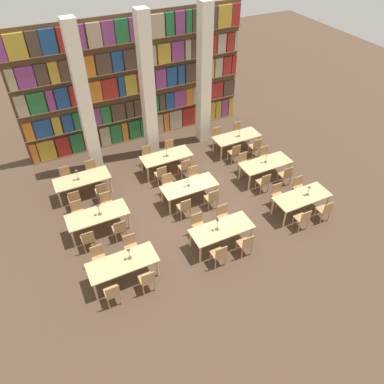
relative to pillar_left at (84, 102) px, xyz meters
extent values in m
plane|color=#4C3828|center=(2.54, -3.81, -3.00)|extent=(40.00, 40.00, 0.00)
cube|color=brown|center=(2.54, 1.47, -0.25)|extent=(10.06, 0.06, 5.50)
cube|color=brown|center=(2.54, 1.47, -2.98)|extent=(10.06, 0.35, 0.03)
cube|color=orange|center=(-2.25, 1.44, -2.51)|extent=(0.27, 0.20, 0.91)
cube|color=#B7932D|center=(-1.73, 1.44, -2.51)|extent=(0.70, 0.20, 0.91)
cube|color=maroon|center=(-1.04, 1.44, -2.51)|extent=(0.56, 0.20, 0.91)
cube|color=#236B38|center=(-0.44, 1.44, -2.51)|extent=(0.55, 0.20, 0.91)
cube|color=maroon|center=(0.20, 1.44, -2.51)|extent=(0.66, 0.20, 0.91)
cube|color=tan|center=(0.83, 1.44, -2.51)|extent=(0.45, 0.20, 0.91)
cube|color=#236B38|center=(1.34, 1.44, -2.51)|extent=(0.51, 0.20, 0.91)
cube|color=orange|center=(1.76, 1.44, -2.51)|extent=(0.26, 0.20, 0.91)
cube|color=#236B38|center=(2.23, 1.44, -2.51)|extent=(0.53, 0.20, 0.91)
cube|color=#236B38|center=(2.76, 1.44, -2.51)|extent=(0.46, 0.20, 0.91)
cube|color=#84387A|center=(3.18, 1.44, -2.51)|extent=(0.27, 0.20, 0.91)
cube|color=tan|center=(3.49, 1.44, -2.51)|extent=(0.32, 0.20, 0.91)
cube|color=orange|center=(3.84, 1.44, -2.51)|extent=(0.25, 0.20, 0.91)
cube|color=tan|center=(4.32, 1.44, -2.51)|extent=(0.63, 0.20, 0.91)
cube|color=maroon|center=(4.99, 1.44, -2.51)|extent=(0.61, 0.20, 0.91)
cube|color=orange|center=(5.45, 1.44, -2.51)|extent=(0.26, 0.20, 0.91)
cube|color=#236B38|center=(5.81, 1.44, -2.51)|extent=(0.35, 0.20, 0.91)
cube|color=#B7932D|center=(6.25, 1.44, -2.51)|extent=(0.48, 0.20, 0.91)
cube|color=#B7932D|center=(6.68, 1.44, -2.51)|extent=(0.28, 0.20, 0.91)
cube|color=#84387A|center=(7.04, 1.44, -2.51)|extent=(0.37, 0.20, 0.91)
cube|color=#B7932D|center=(7.40, 1.44, -2.51)|extent=(0.25, 0.20, 0.91)
cube|color=brown|center=(2.54, 1.47, -1.89)|extent=(10.06, 0.35, 0.03)
cube|color=orange|center=(-2.21, 1.44, -1.47)|extent=(0.36, 0.20, 0.79)
cube|color=navy|center=(-1.64, 1.44, -1.47)|extent=(0.68, 0.20, 0.79)
cube|color=#B7932D|center=(-1.08, 1.44, -1.47)|extent=(0.33, 0.20, 0.79)
cube|color=navy|center=(-0.63, 1.44, -1.47)|extent=(0.40, 0.20, 0.79)
cube|color=#236B38|center=(-0.17, 1.44, -1.47)|extent=(0.43, 0.20, 0.79)
cube|color=#84387A|center=(0.44, 1.44, -1.47)|extent=(0.69, 0.20, 0.79)
cube|color=#236B38|center=(1.01, 1.44, -1.47)|extent=(0.40, 0.20, 0.79)
cube|color=#47382D|center=(1.58, 1.44, -1.47)|extent=(0.59, 0.20, 0.79)
cube|color=#47382D|center=(2.11, 1.44, -1.47)|extent=(0.32, 0.20, 0.79)
cube|color=#47382D|center=(2.55, 1.44, -1.47)|extent=(0.46, 0.20, 0.79)
cube|color=#236B38|center=(3.15, 1.44, -1.47)|extent=(0.67, 0.20, 0.79)
cube|color=#47382D|center=(3.68, 1.44, -1.47)|extent=(0.28, 0.20, 0.79)
cube|color=navy|center=(4.06, 1.44, -1.47)|extent=(0.40, 0.20, 0.79)
cube|color=#84387A|center=(4.58, 1.44, -1.47)|extent=(0.58, 0.20, 0.79)
cube|color=orange|center=(5.06, 1.44, -1.47)|extent=(0.34, 0.20, 0.79)
cube|color=tan|center=(5.41, 1.44, -1.47)|extent=(0.31, 0.20, 0.79)
cube|color=tan|center=(5.86, 1.44, -1.47)|extent=(0.53, 0.20, 0.79)
cube|color=maroon|center=(6.53, 1.44, -1.47)|extent=(0.67, 0.20, 0.79)
cube|color=#47382D|center=(7.22, 1.44, -1.47)|extent=(0.60, 0.20, 0.79)
cube|color=brown|center=(2.54, 1.47, -0.78)|extent=(10.06, 0.35, 0.03)
cube|color=tan|center=(-2.18, 1.44, -0.33)|extent=(0.42, 0.20, 0.87)
cube|color=#236B38|center=(-1.59, 1.44, -0.33)|extent=(0.65, 0.20, 0.87)
cube|color=#84387A|center=(-1.07, 1.44, -0.33)|extent=(0.28, 0.20, 0.87)
cube|color=navy|center=(-0.61, 1.44, -0.33)|extent=(0.51, 0.20, 0.87)
cube|color=maroon|center=(0.03, 1.44, -0.33)|extent=(0.66, 0.20, 0.87)
cube|color=orange|center=(0.71, 1.44, -0.33)|extent=(0.58, 0.20, 0.87)
cube|color=maroon|center=(1.36, 1.44, -0.33)|extent=(0.66, 0.20, 0.87)
cube|color=navy|center=(1.88, 1.44, -0.33)|extent=(0.26, 0.20, 0.87)
cube|color=#B7932D|center=(2.29, 1.44, -0.33)|extent=(0.51, 0.20, 0.87)
cube|color=maroon|center=(2.79, 1.44, -0.33)|extent=(0.42, 0.20, 0.87)
cube|color=#84387A|center=(3.21, 1.44, -0.33)|extent=(0.36, 0.20, 0.87)
cube|color=#84387A|center=(3.67, 1.44, -0.33)|extent=(0.49, 0.20, 0.87)
cube|color=navy|center=(4.19, 1.44, -0.33)|extent=(0.47, 0.20, 0.87)
cube|color=navy|center=(4.66, 1.44, -0.33)|extent=(0.32, 0.20, 0.87)
cube|color=#47382D|center=(5.20, 1.44, -0.33)|extent=(0.63, 0.20, 0.87)
cube|color=#47382D|center=(5.76, 1.44, -0.33)|extent=(0.40, 0.20, 0.87)
cube|color=#B7932D|center=(6.17, 1.44, -0.33)|extent=(0.32, 0.20, 0.87)
cube|color=tan|center=(6.59, 1.44, -0.33)|extent=(0.39, 0.20, 0.87)
cube|color=maroon|center=(7.04, 1.44, -0.33)|extent=(0.43, 0.20, 0.87)
cube|color=maroon|center=(7.41, 1.44, -0.33)|extent=(0.23, 0.20, 0.87)
cube|color=brown|center=(2.54, 1.47, 0.32)|extent=(10.06, 0.35, 0.03)
cube|color=tan|center=(-2.23, 1.44, 0.74)|extent=(0.31, 0.20, 0.82)
cube|color=#84387A|center=(-1.72, 1.44, 0.74)|extent=(0.64, 0.20, 0.82)
cube|color=#47382D|center=(-1.14, 1.44, 0.74)|extent=(0.45, 0.20, 0.82)
cube|color=#B7932D|center=(-0.69, 1.44, 0.74)|extent=(0.36, 0.20, 0.82)
cube|color=#47382D|center=(-0.14, 1.44, 0.74)|extent=(0.68, 0.20, 0.82)
cube|color=orange|center=(0.56, 1.44, 0.74)|extent=(0.66, 0.20, 0.82)
cube|color=#47382D|center=(1.26, 1.44, 0.74)|extent=(0.61, 0.20, 0.82)
cube|color=navy|center=(1.84, 1.44, 0.74)|extent=(0.44, 0.20, 0.82)
cube|color=#47382D|center=(2.40, 1.44, 0.74)|extent=(0.57, 0.20, 0.82)
cube|color=maroon|center=(2.94, 1.44, 0.74)|extent=(0.45, 0.20, 0.82)
cube|color=tan|center=(3.38, 1.44, 0.74)|extent=(0.27, 0.20, 0.82)
cube|color=#B7932D|center=(3.89, 1.44, 0.74)|extent=(0.58, 0.20, 0.82)
cube|color=#84387A|center=(4.52, 1.44, 0.74)|extent=(0.58, 0.20, 0.82)
cube|color=tan|center=(5.01, 1.44, 0.74)|extent=(0.26, 0.20, 0.82)
cube|color=#47382D|center=(5.49, 1.44, 0.74)|extent=(0.64, 0.20, 0.82)
cube|color=maroon|center=(6.13, 1.44, 0.74)|extent=(0.58, 0.20, 0.82)
cube|color=tan|center=(6.69, 1.44, 0.74)|extent=(0.41, 0.20, 0.82)
cube|color=maroon|center=(7.14, 1.44, 0.74)|extent=(0.36, 0.20, 0.82)
cube|color=tan|center=(7.44, 1.44, 0.74)|extent=(0.17, 0.20, 0.82)
cube|color=brown|center=(2.54, 1.47, 1.42)|extent=(10.06, 0.35, 0.03)
cube|color=#84387A|center=(-2.25, 1.44, 1.89)|extent=(0.27, 0.20, 0.91)
cube|color=#B7932D|center=(-1.74, 1.44, 1.89)|extent=(0.70, 0.20, 0.91)
cube|color=#47382D|center=(-1.14, 1.44, 1.89)|extent=(0.42, 0.20, 0.91)
cube|color=navy|center=(-0.62, 1.44, 1.89)|extent=(0.57, 0.20, 0.91)
cube|color=maroon|center=(0.01, 1.44, 1.89)|extent=(0.58, 0.20, 0.91)
cube|color=#84387A|center=(0.53, 1.44, 1.89)|extent=(0.39, 0.20, 0.91)
cube|color=tan|center=(1.08, 1.44, 1.89)|extent=(0.55, 0.20, 0.91)
cube|color=#84387A|center=(1.62, 1.44, 1.89)|extent=(0.48, 0.20, 0.91)
cube|color=#236B38|center=(2.16, 1.44, 1.89)|extent=(0.54, 0.20, 0.91)
cube|color=#84387A|center=(2.67, 1.44, 1.89)|extent=(0.40, 0.20, 0.91)
cube|color=tan|center=(3.08, 1.44, 1.89)|extent=(0.32, 0.20, 0.91)
cube|color=tan|center=(3.63, 1.44, 1.89)|extent=(0.66, 0.20, 0.91)
cube|color=#236B38|center=(4.20, 1.44, 1.89)|extent=(0.36, 0.20, 0.91)
cube|color=#84387A|center=(4.65, 1.44, 1.89)|extent=(0.43, 0.20, 0.91)
cube|color=#236B38|center=(5.06, 1.44, 1.89)|extent=(0.27, 0.20, 0.91)
cube|color=#47382D|center=(5.57, 1.44, 1.89)|extent=(0.68, 0.20, 0.91)
cube|color=#47382D|center=(6.17, 1.44, 1.89)|extent=(0.45, 0.20, 0.91)
cube|color=#B7932D|center=(6.77, 1.44, 1.89)|extent=(0.67, 0.20, 0.91)
cube|color=maroon|center=(7.33, 1.44, 1.89)|extent=(0.40, 0.20, 0.91)
cube|color=silver|center=(0.00, 0.00, 0.00)|extent=(0.49, 0.49, 6.00)
cube|color=silver|center=(2.54, 0.00, 0.00)|extent=(0.49, 0.49, 6.00)
cube|color=silver|center=(5.09, 0.00, 0.00)|extent=(0.49, 0.49, 6.00)
cube|color=tan|center=(-0.77, -6.10, -2.26)|extent=(2.08, 0.87, 0.04)
cylinder|color=tan|center=(-1.73, -6.46, -2.64)|extent=(0.07, 0.07, 0.72)
cylinder|color=tan|center=(0.19, -6.46, -2.64)|extent=(0.07, 0.07, 0.72)
cylinder|color=tan|center=(-1.73, -5.75, -2.64)|extent=(0.07, 0.07, 0.72)
cylinder|color=tan|center=(0.19, -5.75, -2.64)|extent=(0.07, 0.07, 0.72)
cylinder|color=tan|center=(-1.50, -6.59, -2.78)|extent=(0.04, 0.04, 0.44)
cylinder|color=tan|center=(-1.14, -6.59, -2.78)|extent=(0.04, 0.04, 0.44)
cylinder|color=tan|center=(-1.50, -6.93, -2.78)|extent=(0.04, 0.04, 0.44)
cylinder|color=tan|center=(-1.14, -6.93, -2.78)|extent=(0.04, 0.04, 0.44)
cube|color=tan|center=(-1.32, -6.76, -2.54)|extent=(0.42, 0.40, 0.04)
cube|color=tan|center=(-1.32, -6.94, -2.31)|extent=(0.40, 0.03, 0.42)
cylinder|color=tan|center=(-1.14, -5.62, -2.78)|extent=(0.04, 0.04, 0.44)
cylinder|color=tan|center=(-1.50, -5.62, -2.78)|extent=(0.04, 0.04, 0.44)
cylinder|color=tan|center=(-1.14, -5.28, -2.78)|extent=(0.04, 0.04, 0.44)
cylinder|color=tan|center=(-1.50, -5.28, -2.78)|extent=(0.04, 0.04, 0.44)
cube|color=tan|center=(-1.32, -5.45, -2.54)|extent=(0.42, 0.40, 0.04)
cube|color=tan|center=(-1.32, -5.26, -2.31)|extent=(0.40, 0.03, 0.42)
cylinder|color=tan|center=(-0.46, -6.59, -2.78)|extent=(0.04, 0.04, 0.44)
cylinder|color=tan|center=(-0.10, -6.59, -2.78)|extent=(0.04, 0.04, 0.44)
cylinder|color=tan|center=(-0.46, -6.93, -2.78)|extent=(0.04, 0.04, 0.44)
cylinder|color=tan|center=(-0.10, -6.93, -2.78)|extent=(0.04, 0.04, 0.44)
cube|color=tan|center=(-0.28, -6.76, -2.54)|extent=(0.42, 0.40, 0.04)
cube|color=tan|center=(-0.28, -6.94, -2.31)|extent=(0.40, 0.03, 0.42)
cylinder|color=tan|center=(-0.10, -5.62, -2.78)|extent=(0.04, 0.04, 0.44)
cylinder|color=tan|center=(-0.46, -5.62, -2.78)|extent=(0.04, 0.04, 0.44)
cylinder|color=tan|center=(-0.10, -5.28, -2.78)|extent=(0.04, 0.04, 0.44)
cylinder|color=tan|center=(-0.46, -5.28, -2.78)|extent=(0.04, 0.04, 0.44)
cube|color=tan|center=(-0.28, -5.45, -2.54)|extent=(0.42, 0.40, 0.04)
cube|color=tan|center=(-0.28, -5.26, -2.31)|extent=(0.40, 0.03, 0.42)
cylinder|color=brown|center=(-0.52, -6.06, -2.24)|extent=(0.14, 0.14, 0.01)
cylinder|color=brown|center=(-0.52, -6.06, -2.05)|extent=(0.02, 0.02, 0.35)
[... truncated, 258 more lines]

